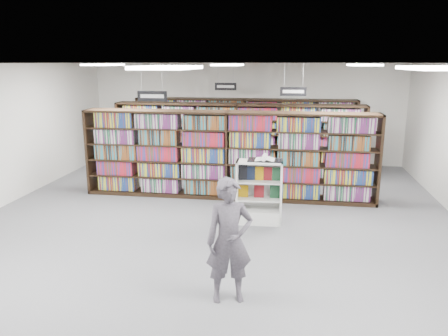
# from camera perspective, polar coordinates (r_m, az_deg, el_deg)

# --- Properties ---
(floor) EXTENTS (12.00, 12.00, 0.00)m
(floor) POSITION_cam_1_polar(r_m,az_deg,el_deg) (8.86, -1.37, -7.66)
(floor) COLOR #55565B
(floor) RESTS_ON ground
(ceiling) EXTENTS (10.00, 12.00, 0.10)m
(ceiling) POSITION_cam_1_polar(r_m,az_deg,el_deg) (8.25, -1.50, 13.51)
(ceiling) COLOR white
(ceiling) RESTS_ON wall_back
(wall_back) EXTENTS (10.00, 0.10, 3.20)m
(wall_back) POSITION_cam_1_polar(r_m,az_deg,el_deg) (14.29, 2.80, 7.14)
(wall_back) COLOR white
(wall_back) RESTS_ON ground
(bookshelf_row_near) EXTENTS (7.00, 0.60, 2.10)m
(bookshelf_row_near) POSITION_cam_1_polar(r_m,az_deg,el_deg) (10.46, 0.50, 1.68)
(bookshelf_row_near) COLOR black
(bookshelf_row_near) RESTS_ON floor
(bookshelf_row_mid) EXTENTS (7.00, 0.60, 2.10)m
(bookshelf_row_mid) POSITION_cam_1_polar(r_m,az_deg,el_deg) (12.40, 1.81, 3.58)
(bookshelf_row_mid) COLOR black
(bookshelf_row_mid) RESTS_ON floor
(bookshelf_row_far) EXTENTS (7.00, 0.60, 2.10)m
(bookshelf_row_far) POSITION_cam_1_polar(r_m,az_deg,el_deg) (14.07, 2.65, 4.78)
(bookshelf_row_far) COLOR black
(bookshelf_row_far) RESTS_ON floor
(aisle_sign_left) EXTENTS (0.65, 0.02, 0.80)m
(aisle_sign_left) POSITION_cam_1_polar(r_m,az_deg,el_deg) (9.62, -9.36, 9.37)
(aisle_sign_left) COLOR #B2B2B7
(aisle_sign_left) RESTS_ON ceiling
(aisle_sign_right) EXTENTS (0.65, 0.02, 0.80)m
(aisle_sign_right) POSITION_cam_1_polar(r_m,az_deg,el_deg) (11.15, 9.03, 9.95)
(aisle_sign_right) COLOR #B2B2B7
(aisle_sign_right) RESTS_ON ceiling
(aisle_sign_center) EXTENTS (0.65, 0.02, 0.80)m
(aisle_sign_center) POSITION_cam_1_polar(r_m,az_deg,el_deg) (13.29, 0.21, 10.69)
(aisle_sign_center) COLOR #B2B2B7
(aisle_sign_center) RESTS_ON ceiling
(troffer_front_center) EXTENTS (0.60, 1.20, 0.04)m
(troffer_front_center) POSITION_cam_1_polar(r_m,az_deg,el_deg) (5.33, -7.33, 12.89)
(troffer_front_center) COLOR white
(troffer_front_center) RESTS_ON ceiling
(troffer_front_right) EXTENTS (0.60, 1.20, 0.04)m
(troffer_front_right) POSITION_cam_1_polar(r_m,az_deg,el_deg) (5.36, 26.05, 11.65)
(troffer_front_right) COLOR white
(troffer_front_right) RESTS_ON ceiling
(troffer_back_left) EXTENTS (0.60, 1.20, 0.04)m
(troffer_back_left) POSITION_cam_1_polar(r_m,az_deg,el_deg) (11.06, -15.46, 12.87)
(troffer_back_left) COLOR white
(troffer_back_left) RESTS_ON ceiling
(troffer_back_center) EXTENTS (0.60, 1.20, 0.04)m
(troffer_back_center) POSITION_cam_1_polar(r_m,az_deg,el_deg) (10.23, 0.52, 13.32)
(troffer_back_center) COLOR white
(troffer_back_center) RESTS_ON ceiling
(troffer_back_right) EXTENTS (0.60, 1.20, 0.04)m
(troffer_back_right) POSITION_cam_1_polar(r_m,az_deg,el_deg) (10.24, 17.81, 12.69)
(troffer_back_right) COLOR white
(troffer_back_right) RESTS_ON ceiling
(endcap_display) EXTENTS (0.94, 0.50, 1.30)m
(endcap_display) POSITION_cam_1_polar(r_m,az_deg,el_deg) (9.01, 4.57, -4.30)
(endcap_display) COLOR silver
(endcap_display) RESTS_ON floor
(open_book) EXTENTS (0.70, 0.41, 0.13)m
(open_book) POSITION_cam_1_polar(r_m,az_deg,el_deg) (8.81, 5.35, 1.18)
(open_book) COLOR black
(open_book) RESTS_ON endcap_display
(shopper) EXTENTS (0.73, 0.58, 1.75)m
(shopper) POSITION_cam_1_polar(r_m,az_deg,el_deg) (5.97, 0.70, -9.49)
(shopper) COLOR #514B55
(shopper) RESTS_ON floor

